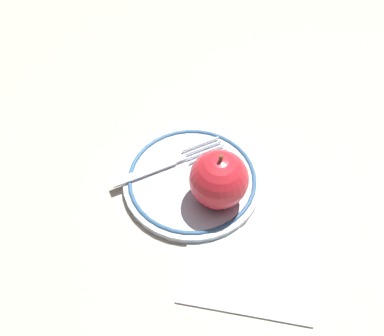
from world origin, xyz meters
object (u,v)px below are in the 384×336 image
Objects in this scene: fork at (166,164)px; napkin_folded at (248,270)px; plate at (192,180)px; apple_red_whole at (219,179)px.

fork reaches higher than napkin_folded.
fork is (-0.04, 0.01, 0.01)m from plate.
plate is 1.40× the size of fork.
napkin_folded is (0.15, -0.11, -0.01)m from fork.
napkin_folded is (0.10, -0.10, -0.00)m from plate.
fork is (-0.08, 0.03, -0.04)m from apple_red_whole.
plate is 0.15m from napkin_folded.
fork reaches higher than plate.
plate is 0.04m from fork.
plate is at bearing 134.83° from napkin_folded.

